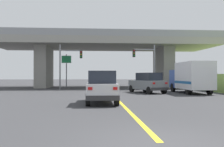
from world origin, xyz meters
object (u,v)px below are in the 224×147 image
box_truck (191,77)px  highway_sign (66,64)px  traffic_signal_farside (68,61)px  traffic_signal_nearside (147,61)px  suv_lead (102,87)px  suv_crossing (148,83)px

box_truck → highway_sign: highway_sign is taller
traffic_signal_farside → traffic_signal_nearside: bearing=-5.1°
box_truck → traffic_signal_nearside: bearing=113.6°
traffic_signal_nearside → highway_sign: bearing=158.9°
suv_lead → highway_sign: (-4.25, 18.84, 2.36)m
suv_crossing → highway_sign: 13.76m
suv_lead → suv_crossing: bearing=61.0°
suv_lead → highway_sign: highway_sign is taller
suv_crossing → traffic_signal_farside: 11.34m
suv_lead → suv_crossing: (4.92, 8.87, 0.00)m
suv_crossing → box_truck: 4.30m
box_truck → highway_sign: size_ratio=1.37×
suv_lead → box_truck: bearing=41.8°
suv_crossing → traffic_signal_nearside: bearing=58.4°
box_truck → highway_sign: (-13.38, 10.69, 1.78)m
traffic_signal_farside → box_truck: bearing=-30.4°
traffic_signal_nearside → highway_sign: traffic_signal_nearside is taller
traffic_signal_nearside → traffic_signal_farside: 10.02m
suv_lead → traffic_signal_nearside: size_ratio=0.78×
box_truck → suv_lead: bearing=-138.2°
suv_crossing → highway_sign: bearing=113.2°
suv_lead → traffic_signal_nearside: 16.27m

